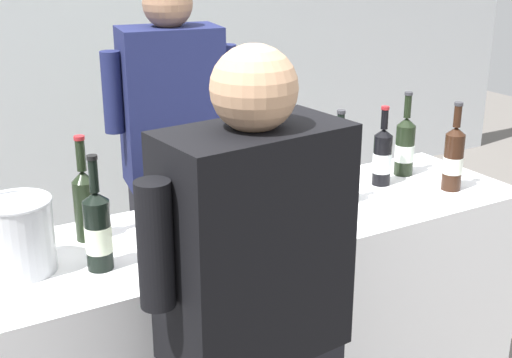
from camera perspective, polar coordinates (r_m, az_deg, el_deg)
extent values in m
cube|color=silver|center=(4.66, -16.74, 12.12)|extent=(8.00, 0.10, 2.80)
cube|color=white|center=(2.62, 0.04, -13.61)|extent=(2.07, 0.59, 1.01)
cylinder|color=black|center=(2.32, 0.09, -1.13)|extent=(0.07, 0.07, 0.21)
cone|color=black|center=(2.28, 0.09, 1.73)|extent=(0.07, 0.07, 0.03)
cylinder|color=black|center=(2.27, 0.09, 3.18)|extent=(0.03, 0.03, 0.09)
cylinder|color=#B79333|center=(2.25, 0.09, 4.43)|extent=(0.04, 0.04, 0.01)
cylinder|color=#F4E5C6|center=(2.33, 0.09, -1.38)|extent=(0.07, 0.07, 0.06)
cylinder|color=black|center=(2.73, 10.29, 1.52)|extent=(0.07, 0.07, 0.20)
cone|color=black|center=(2.70, 10.43, 3.78)|extent=(0.07, 0.07, 0.03)
cylinder|color=black|center=(2.69, 10.50, 4.84)|extent=(0.03, 0.03, 0.08)
cylinder|color=maroon|center=(2.68, 10.56, 5.75)|extent=(0.03, 0.03, 0.01)
cylinder|color=silver|center=(2.73, 10.28, 1.33)|extent=(0.07, 0.07, 0.08)
cylinder|color=black|center=(2.86, 12.08, 2.33)|extent=(0.08, 0.08, 0.20)
cone|color=black|center=(2.83, 12.25, 4.62)|extent=(0.08, 0.08, 0.03)
cylinder|color=black|center=(2.82, 12.34, 5.84)|extent=(0.03, 0.03, 0.09)
cylinder|color=#333338|center=(2.80, 12.41, 6.86)|extent=(0.03, 0.03, 0.01)
cylinder|color=silver|center=(2.87, 12.06, 2.13)|extent=(0.08, 0.08, 0.07)
cylinder|color=black|center=(2.50, 6.79, 0.24)|extent=(0.08, 0.08, 0.21)
cone|color=black|center=(2.47, 6.90, 2.91)|extent=(0.08, 0.08, 0.03)
cylinder|color=black|center=(2.45, 6.96, 4.30)|extent=(0.03, 0.03, 0.09)
cylinder|color=#333338|center=(2.44, 7.01, 5.49)|extent=(0.03, 0.03, 0.01)
cylinder|color=black|center=(2.18, -6.51, -2.81)|extent=(0.08, 0.08, 0.21)
cone|color=black|center=(2.14, -6.63, 0.09)|extent=(0.08, 0.08, 0.03)
cylinder|color=black|center=(2.12, -6.69, 1.46)|extent=(0.03, 0.03, 0.08)
cylinder|color=#333338|center=(2.11, -6.74, 2.68)|extent=(0.03, 0.03, 0.01)
cylinder|color=silver|center=(2.18, -6.50, -3.06)|extent=(0.09, 0.09, 0.06)
cylinder|color=black|center=(2.06, -12.80, -4.51)|extent=(0.08, 0.08, 0.21)
cone|color=black|center=(2.01, -13.05, -1.41)|extent=(0.08, 0.08, 0.03)
cylinder|color=black|center=(1.99, -13.18, 0.26)|extent=(0.03, 0.03, 0.10)
cylinder|color=black|center=(1.98, -13.30, 1.74)|extent=(0.03, 0.03, 0.01)
cylinder|color=silver|center=(2.06, -12.78, -4.78)|extent=(0.08, 0.08, 0.08)
cylinder|color=black|center=(2.06, -7.56, -4.19)|extent=(0.07, 0.07, 0.21)
cone|color=black|center=(2.01, -7.72, -1.02)|extent=(0.07, 0.07, 0.03)
cylinder|color=black|center=(1.99, -7.80, 0.74)|extent=(0.03, 0.03, 0.10)
cylinder|color=#333338|center=(1.97, -7.87, 2.28)|extent=(0.03, 0.03, 0.01)
cylinder|color=beige|center=(2.06, -7.55, -4.46)|extent=(0.07, 0.07, 0.07)
cylinder|color=black|center=(2.73, 15.85, 1.33)|extent=(0.07, 0.07, 0.22)
cone|color=black|center=(2.70, 16.09, 3.82)|extent=(0.07, 0.07, 0.03)
cylinder|color=black|center=(2.68, 16.20, 4.96)|extent=(0.03, 0.03, 0.08)
cylinder|color=#333338|center=(2.67, 16.29, 5.93)|extent=(0.03, 0.03, 0.01)
cylinder|color=silver|center=(2.74, 15.83, 1.12)|extent=(0.08, 0.08, 0.06)
cylinder|color=black|center=(2.27, -13.80, -2.53)|extent=(0.07, 0.07, 0.19)
cone|color=black|center=(2.23, -14.04, 0.23)|extent=(0.07, 0.07, 0.04)
cylinder|color=black|center=(2.21, -14.18, 1.90)|extent=(0.03, 0.03, 0.10)
cylinder|color=maroon|center=(2.19, -14.30, 3.29)|extent=(0.03, 0.03, 0.01)
cylinder|color=black|center=(2.50, 2.20, -0.02)|extent=(0.08, 0.08, 0.18)
cone|color=black|center=(2.47, 2.23, 2.33)|extent=(0.08, 0.08, 0.03)
cylinder|color=black|center=(2.45, 2.25, 3.58)|extent=(0.03, 0.03, 0.08)
cylinder|color=#B79333|center=(2.44, 2.27, 4.60)|extent=(0.03, 0.03, 0.01)
cylinder|color=silver|center=(2.50, 2.20, -0.22)|extent=(0.08, 0.08, 0.07)
cylinder|color=black|center=(2.26, -5.20, -2.23)|extent=(0.08, 0.08, 0.19)
cone|color=black|center=(2.22, -5.29, 0.49)|extent=(0.08, 0.08, 0.04)
cylinder|color=black|center=(2.20, -5.34, 2.18)|extent=(0.03, 0.03, 0.10)
cylinder|color=#B79333|center=(2.18, -5.39, 3.56)|extent=(0.03, 0.03, 0.01)
cylinder|color=silver|center=(2.32, 4.29, -4.04)|extent=(0.07, 0.07, 0.00)
cylinder|color=silver|center=(2.30, 4.32, -2.92)|extent=(0.01, 0.01, 0.09)
ellipsoid|color=silver|center=(2.27, 4.37, -0.83)|extent=(0.07, 0.07, 0.09)
ellipsoid|color=maroon|center=(2.27, 4.36, -1.22)|extent=(0.05, 0.05, 0.03)
cylinder|color=silver|center=(2.11, -18.82, -4.54)|extent=(0.20, 0.20, 0.21)
torus|color=silver|center=(2.06, -19.15, -1.76)|extent=(0.20, 0.20, 0.01)
cube|color=black|center=(3.17, -6.31, -8.16)|extent=(0.39, 0.30, 0.94)
cube|color=#191E47|center=(2.89, -6.89, 5.92)|extent=(0.43, 0.30, 0.65)
sphere|color=#8C664C|center=(2.82, -7.24, 14.11)|extent=(0.20, 0.20, 0.20)
cylinder|color=#191E47|center=(2.94, -2.39, 7.82)|extent=(0.08, 0.08, 0.33)
cylinder|color=#191E47|center=(2.83, -11.69, 6.97)|extent=(0.08, 0.08, 0.33)
cube|color=black|center=(1.68, -0.15, -5.41)|extent=(0.47, 0.28, 0.58)
sphere|color=tan|center=(1.56, -0.17, 7.43)|extent=(0.20, 0.20, 0.20)
cylinder|color=black|center=(1.53, -8.26, -5.40)|extent=(0.08, 0.08, 0.29)
cylinder|color=black|center=(1.81, 6.66, -1.31)|extent=(0.08, 0.08, 0.29)
cylinder|color=brown|center=(4.06, -3.11, -7.06)|extent=(0.36, 0.36, 0.24)
sphere|color=#2D6B33|center=(3.93, -4.49, -0.44)|extent=(0.31, 0.31, 0.31)
sphere|color=#2D6B33|center=(3.69, -2.23, 2.99)|extent=(0.32, 0.32, 0.32)
sphere|color=#2D6B33|center=(3.85, -2.29, 5.61)|extent=(0.41, 0.41, 0.41)
sphere|color=#2D6B33|center=(3.69, -1.24, 5.42)|extent=(0.46, 0.46, 0.46)
sphere|color=#2D6B33|center=(3.72, -1.69, 2.68)|extent=(0.44, 0.44, 0.44)
sphere|color=#2D6B33|center=(3.85, -3.50, 4.71)|extent=(0.44, 0.44, 0.44)
cylinder|color=#4C3823|center=(3.90, -3.23, -1.55)|extent=(0.05, 0.05, 0.60)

